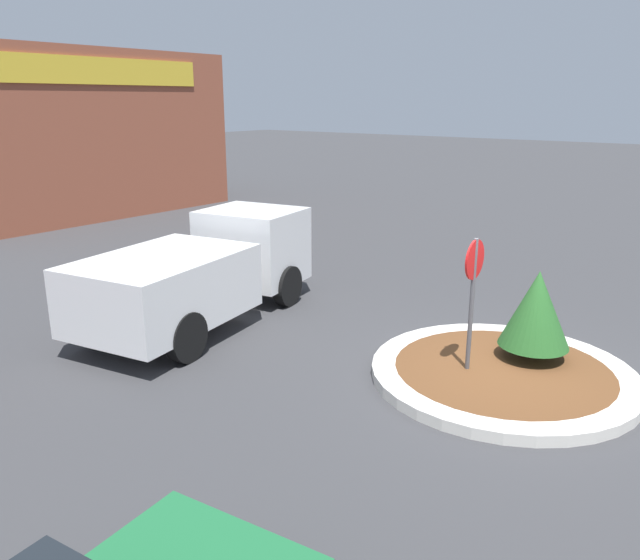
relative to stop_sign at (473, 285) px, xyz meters
The scene contains 6 objects.
ground_plane 1.65m from the stop_sign, 52.79° to the right, with size 120.00×120.00×0.00m, color #38383A.
traffic_island 1.57m from the stop_sign, 52.79° to the right, with size 4.13×4.13×0.18m.
stop_sign is the anchor object (origin of this frame).
island_shrub 1.33m from the stop_sign, 32.48° to the right, with size 1.13×1.13×1.48m.
utility_truck 5.38m from the stop_sign, 97.42° to the left, with size 5.70×2.99×1.98m.
storefront_building 19.73m from the stop_sign, 75.72° to the left, with size 11.00×6.07×6.02m.
Camera 1 is at (-8.95, -3.27, 4.27)m, focal length 35.00 mm.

